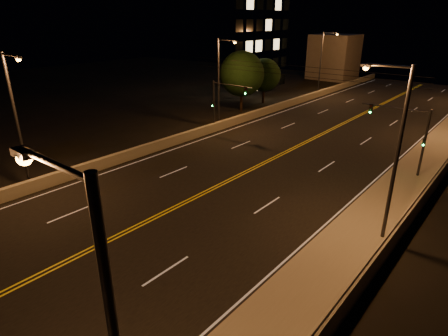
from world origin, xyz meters
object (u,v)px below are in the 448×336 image
Objects in this scene: traffic_signal_right at (410,133)px; streetlight_1 at (393,147)px; streetlight_4 at (17,115)px; building_tower at (203,15)px; traffic_signal_left at (221,100)px; tree_1 at (264,75)px; streetlight_5 at (220,78)px; tree_0 at (242,74)px; streetlight_6 at (322,60)px.

streetlight_1 is at bearing -81.33° from traffic_signal_right.
streetlight_4 is 0.38× the size of building_tower.
tree_1 is (-5.08, 15.57, 0.47)m from traffic_signal_left.
streetlight_5 reaches higher than traffic_signal_right.
tree_1 is (14.58, -3.35, -8.03)m from building_tower.
tree_0 is (-2.98, 7.79, -0.62)m from streetlight_5.
streetlight_1 is 50.04m from building_tower.
traffic_signal_left is 28.58m from building_tower.
streetlight_4 is at bearing -90.00° from streetlight_6.
streetlight_1 is 31.36m from tree_0.
streetlight_4 reaches higher than tree_1.
tree_0 is (-22.83, 9.07, 1.40)m from traffic_signal_right.
traffic_signal_right is 24.61m from tree_0.
traffic_signal_right is at bearing 45.02° from streetlight_4.
tree_1 is at bearing 134.10° from streetlight_1.
streetlight_4 reaches higher than traffic_signal_left.
building_tower reaches higher than tree_0.
streetlight_6 reaches higher than tree_1.
streetlight_4 is (-21.47, -9.31, 0.00)m from streetlight_1.
streetlight_5 reaches higher than traffic_signal_left.
traffic_signal_right is 0.22× the size of building_tower.
streetlight_1 is at bearing -59.42° from streetlight_6.
streetlight_4 is 28.16m from traffic_signal_right.
streetlight_5 is at bearing 90.00° from streetlight_4.
streetlight_5 is 26.33m from building_tower.
streetlight_6 is 1.52× the size of tree_1.
streetlight_6 is at bearing 69.21° from tree_1.
building_tower is at bearing 167.07° from tree_1.
streetlight_4 and streetlight_6 have the same top height.
tree_0 is at bearing 95.88° from streetlight_4.
traffic_signal_right and traffic_signal_left have the same top height.
traffic_signal_left is 10.09m from tree_0.
tree_1 is at bearing -12.93° from building_tower.
building_tower reaches higher than tree_1.
building_tower is at bearing 136.28° from streetlight_5.
building_tower is (-18.45, -6.84, 6.48)m from streetlight_6.
streetlight_6 is 1.24× the size of tree_0.
streetlight_1 is 1.24× the size of tree_0.
building_tower reaches higher than streetlight_4.
streetlight_6 is 1.77× the size of traffic_signal_right.
streetlight_6 is 11.01m from tree_1.
tree_0 is (-2.98, 28.94, -0.62)m from streetlight_4.
streetlight_5 is 1.00× the size of streetlight_6.
streetlight_1 is 36.43m from tree_1.
streetlight_4 is 1.77× the size of traffic_signal_right.
streetlight_4 is 45.63m from streetlight_6.
streetlight_4 is 20.01m from traffic_signal_left.
streetlight_6 is at bearing 20.36° from building_tower.
streetlight_6 is 1.77× the size of traffic_signal_left.
building_tower is (-39.91, 29.49, 6.48)m from streetlight_1.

